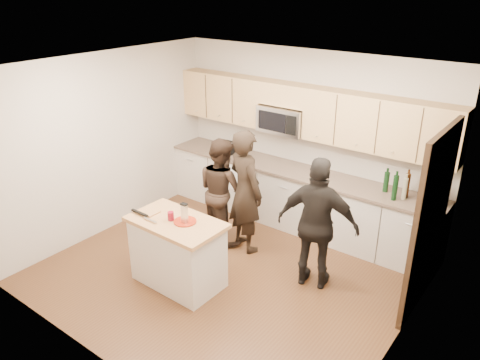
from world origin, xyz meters
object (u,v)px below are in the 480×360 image
Objects in this scene: woman_center at (222,190)px; woman_right at (318,224)px; woman_left at (245,191)px; island at (178,252)px; toaster at (228,147)px.

woman_center is 0.92× the size of woman_right.
woman_right is at bearing -169.34° from woman_center.
woman_center is at bearing 20.08° from woman_left.
toaster is at bearing 113.65° from island.
woman_center is 1.68m from woman_right.
woman_left reaches higher than woman_center.
woman_right is (1.40, 1.02, 0.41)m from island.
toaster is at bearing -41.27° from woman_right.
island is 1.30m from woman_left.
island is 4.58× the size of toaster.
toaster is 1.48m from woman_left.
toaster reaches higher than island.
toaster is 1.22m from woman_center.
toaster is at bearing -39.31° from woman_center.
woman_center is (-0.26, 1.21, 0.34)m from island.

